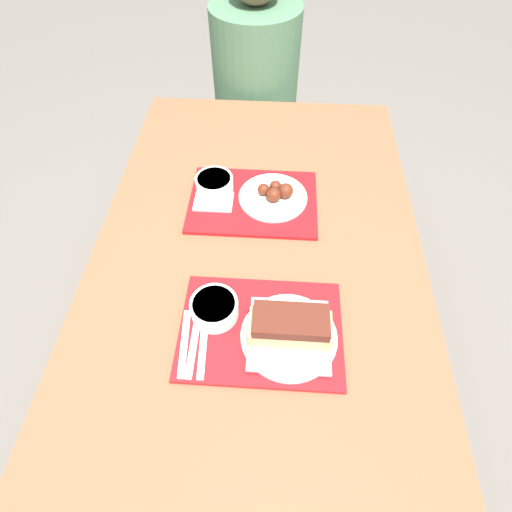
{
  "coord_description": "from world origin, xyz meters",
  "views": [
    {
      "loc": [
        0.04,
        -0.64,
        1.59
      ],
      "look_at": [
        -0.0,
        -0.01,
        0.76
      ],
      "focal_mm": 28.0,
      "sensor_mm": 36.0,
      "label": 1
    }
  ],
  "objects_px": {
    "tray_far": "(253,201)",
    "bowl_coleslaw_near": "(214,308)",
    "person_seated_across": "(256,69)",
    "bowl_coleslaw_far": "(214,183)",
    "brisket_sandwich_plate": "(290,330)",
    "tray_near": "(261,330)",
    "wings_plate_far": "(274,194)"
  },
  "relations": [
    {
      "from": "brisket_sandwich_plate",
      "to": "tray_near",
      "type": "bearing_deg",
      "value": 165.48
    },
    {
      "from": "person_seated_across",
      "to": "wings_plate_far",
      "type": "bearing_deg",
      "value": -82.14
    },
    {
      "from": "tray_far",
      "to": "wings_plate_far",
      "type": "bearing_deg",
      "value": 11.44
    },
    {
      "from": "tray_far",
      "to": "person_seated_across",
      "type": "height_order",
      "value": "person_seated_across"
    },
    {
      "from": "tray_near",
      "to": "person_seated_across",
      "type": "height_order",
      "value": "person_seated_across"
    },
    {
      "from": "tray_far",
      "to": "brisket_sandwich_plate",
      "type": "xyz_separation_m",
      "value": [
        0.11,
        -0.45,
        0.04
      ]
    },
    {
      "from": "bowl_coleslaw_near",
      "to": "person_seated_across",
      "type": "height_order",
      "value": "person_seated_across"
    },
    {
      "from": "tray_near",
      "to": "tray_far",
      "type": "relative_size",
      "value": 1.0
    },
    {
      "from": "bowl_coleslaw_near",
      "to": "wings_plate_far",
      "type": "height_order",
      "value": "wings_plate_far"
    },
    {
      "from": "bowl_coleslaw_near",
      "to": "person_seated_across",
      "type": "xyz_separation_m",
      "value": [
        0.02,
        1.18,
        -0.02
      ]
    },
    {
      "from": "brisket_sandwich_plate",
      "to": "bowl_coleslaw_far",
      "type": "distance_m",
      "value": 0.54
    },
    {
      "from": "bowl_coleslaw_near",
      "to": "bowl_coleslaw_far",
      "type": "height_order",
      "value": "same"
    },
    {
      "from": "tray_far",
      "to": "bowl_coleslaw_far",
      "type": "xyz_separation_m",
      "value": [
        -0.12,
        0.04,
        0.03
      ]
    },
    {
      "from": "tray_far",
      "to": "person_seated_across",
      "type": "bearing_deg",
      "value": 93.08
    },
    {
      "from": "brisket_sandwich_plate",
      "to": "bowl_coleslaw_near",
      "type": "bearing_deg",
      "value": 163.97
    },
    {
      "from": "tray_near",
      "to": "brisket_sandwich_plate",
      "type": "height_order",
      "value": "brisket_sandwich_plate"
    },
    {
      "from": "tray_far",
      "to": "bowl_coleslaw_near",
      "type": "height_order",
      "value": "bowl_coleslaw_near"
    },
    {
      "from": "bowl_coleslaw_far",
      "to": "wings_plate_far",
      "type": "height_order",
      "value": "wings_plate_far"
    },
    {
      "from": "tray_far",
      "to": "bowl_coleslaw_far",
      "type": "height_order",
      "value": "bowl_coleslaw_far"
    },
    {
      "from": "tray_near",
      "to": "bowl_coleslaw_near",
      "type": "xyz_separation_m",
      "value": [
        -0.11,
        0.03,
        0.03
      ]
    },
    {
      "from": "bowl_coleslaw_far",
      "to": "tray_near",
      "type": "bearing_deg",
      "value": -70.17
    },
    {
      "from": "bowl_coleslaw_far",
      "to": "wings_plate_far",
      "type": "bearing_deg",
      "value": -7.74
    },
    {
      "from": "bowl_coleslaw_near",
      "to": "brisket_sandwich_plate",
      "type": "relative_size",
      "value": 0.51
    },
    {
      "from": "brisket_sandwich_plate",
      "to": "person_seated_across",
      "type": "height_order",
      "value": "person_seated_across"
    },
    {
      "from": "tray_near",
      "to": "bowl_coleslaw_near",
      "type": "bearing_deg",
      "value": 163.1
    },
    {
      "from": "brisket_sandwich_plate",
      "to": "person_seated_across",
      "type": "xyz_separation_m",
      "value": [
        -0.16,
        1.23,
        -0.03
      ]
    },
    {
      "from": "person_seated_across",
      "to": "bowl_coleslaw_far",
      "type": "bearing_deg",
      "value": -96.05
    },
    {
      "from": "bowl_coleslaw_near",
      "to": "bowl_coleslaw_far",
      "type": "xyz_separation_m",
      "value": [
        -0.06,
        0.43,
        0.0
      ]
    },
    {
      "from": "brisket_sandwich_plate",
      "to": "wings_plate_far",
      "type": "bearing_deg",
      "value": 96.21
    },
    {
      "from": "bowl_coleslaw_far",
      "to": "bowl_coleslaw_near",
      "type": "bearing_deg",
      "value": -82.7
    },
    {
      "from": "wings_plate_far",
      "to": "person_seated_across",
      "type": "xyz_separation_m",
      "value": [
        -0.11,
        0.77,
        -0.01
      ]
    },
    {
      "from": "person_seated_across",
      "to": "tray_far",
      "type": "bearing_deg",
      "value": -86.92
    }
  ]
}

